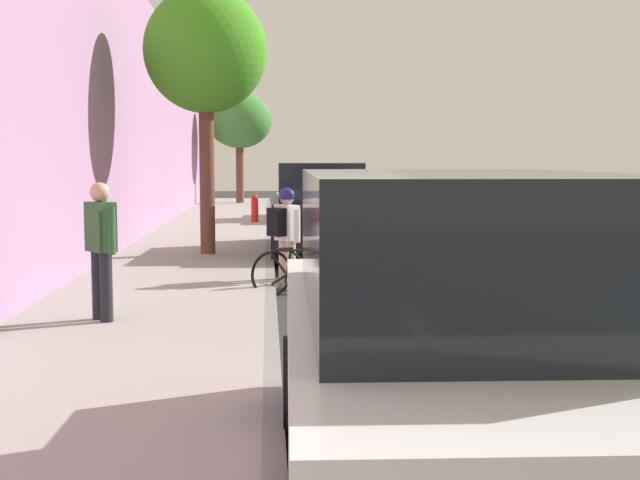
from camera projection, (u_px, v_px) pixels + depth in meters
ground at (348, 254)px, 18.30m from camera, size 73.30×73.30×0.00m
sidewalk at (195, 251)px, 18.09m from camera, size 3.05×45.81×0.17m
curb_edge at (270, 250)px, 18.19m from camera, size 0.16×45.81×0.17m
lane_stripe_centre at (481, 249)px, 19.30m from camera, size 0.14×44.20×0.01m
lane_stripe_bike_edge at (337, 254)px, 18.28m from camera, size 0.12×45.81×0.01m
building_facade at (109, 110)px, 17.68m from camera, size 0.50×45.81×6.19m
parked_sedan_silver_nearest at (305, 200)px, 26.74m from camera, size 1.88×4.42×1.52m
parked_suv_black_second at (319, 209)px, 17.61m from camera, size 2.06×4.75×1.99m
parked_suv_white_mid at (456, 344)px, 4.71m from camera, size 2.05×4.74×1.99m
bicycle_at_curb at (301, 270)px, 12.77m from camera, size 1.53×0.91×0.76m
cyclist_with_backpack at (285, 228)px, 13.13m from camera, size 0.53×0.55×1.62m
street_tree_near_cyclist at (239, 121)px, 36.33m from camera, size 2.82×2.82×4.77m
street_tree_mid_block at (205, 53)px, 16.48m from camera, size 2.43×2.43×5.27m
pedestrian_on_phone at (101, 243)px, 9.76m from camera, size 0.42×0.51×1.63m
fire_hydrant at (255, 208)px, 25.26m from camera, size 0.22×0.22×0.84m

